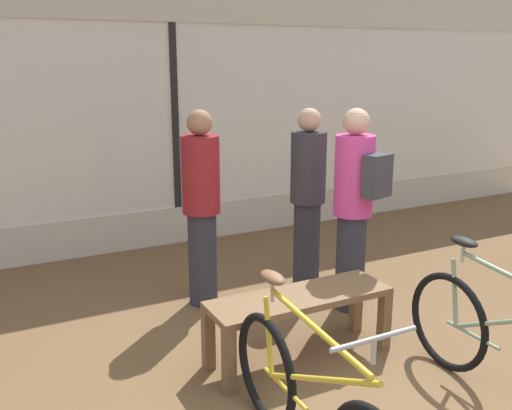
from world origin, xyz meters
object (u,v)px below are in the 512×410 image
at_px(bicycle_right, 505,347).
at_px(customer_by_window, 354,204).
at_px(display_bench, 300,307).
at_px(bicycle_left, 311,408).
at_px(customer_near_rack, 201,204).
at_px(customer_mid_floor, 308,195).

bearing_deg(bicycle_right, customer_by_window, 90.27).
bearing_deg(bicycle_right, display_bench, 129.08).
distance_m(bicycle_left, customer_near_rack, 2.42).
distance_m(display_bench, customer_mid_floor, 1.54).
distance_m(bicycle_right, customer_mid_floor, 2.36).
relative_size(bicycle_right, customer_near_rack, 0.97).
bearing_deg(customer_near_rack, bicycle_left, -97.86).
xyz_separation_m(customer_near_rack, customer_by_window, (1.14, -0.73, 0.04)).
height_order(display_bench, customer_mid_floor, customer_mid_floor).
bearing_deg(bicycle_left, customer_by_window, 47.84).
relative_size(bicycle_right, customer_mid_floor, 0.98).
bearing_deg(bicycle_left, display_bench, 61.44).
bearing_deg(customer_near_rack, display_bench, -78.57).
bearing_deg(display_bench, bicycle_left, -118.56).
bearing_deg(customer_by_window, bicycle_right, -89.73).
distance_m(customer_by_window, customer_mid_floor, 0.66).
height_order(display_bench, customer_by_window, customer_by_window).
distance_m(bicycle_left, bicycle_right, 1.47).
height_order(customer_near_rack, customer_by_window, customer_by_window).
height_order(display_bench, customer_near_rack, customer_near_rack).
bearing_deg(display_bench, customer_mid_floor, 55.87).
bearing_deg(bicycle_left, customer_mid_floor, 58.40).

